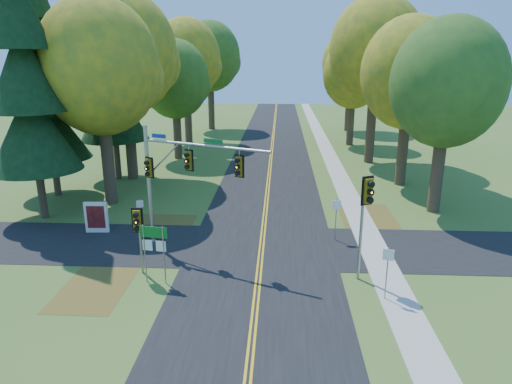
# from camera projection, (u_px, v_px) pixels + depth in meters

# --- Properties ---
(ground) EXTENTS (160.00, 160.00, 0.00)m
(ground) POSITION_uv_depth(u_px,v_px,m) (260.00, 262.00, 23.62)
(ground) COLOR #405E21
(ground) RESTS_ON ground
(road_main) EXTENTS (8.00, 160.00, 0.02)m
(road_main) POSITION_uv_depth(u_px,v_px,m) (260.00, 262.00, 23.62)
(road_main) COLOR black
(road_main) RESTS_ON ground
(road_cross) EXTENTS (60.00, 6.00, 0.02)m
(road_cross) POSITION_uv_depth(u_px,v_px,m) (262.00, 246.00, 25.53)
(road_cross) COLOR black
(road_cross) RESTS_ON ground
(centerline_left) EXTENTS (0.10, 160.00, 0.01)m
(centerline_left) POSITION_uv_depth(u_px,v_px,m) (258.00, 262.00, 23.62)
(centerline_left) COLOR gold
(centerline_left) RESTS_ON road_main
(centerline_right) EXTENTS (0.10, 160.00, 0.01)m
(centerline_right) POSITION_uv_depth(u_px,v_px,m) (262.00, 262.00, 23.61)
(centerline_right) COLOR gold
(centerline_right) RESTS_ON road_main
(sidewalk_east) EXTENTS (1.60, 160.00, 0.06)m
(sidewalk_east) POSITION_uv_depth(u_px,v_px,m) (381.00, 264.00, 23.29)
(sidewalk_east) COLOR #9E998E
(sidewalk_east) RESTS_ON ground
(leaf_patch_w_near) EXTENTS (4.00, 6.00, 0.00)m
(leaf_patch_w_near) POSITION_uv_depth(u_px,v_px,m) (157.00, 231.00, 27.78)
(leaf_patch_w_near) COLOR brown
(leaf_patch_w_near) RESTS_ON ground
(leaf_patch_e) EXTENTS (3.50, 8.00, 0.00)m
(leaf_patch_e) POSITION_uv_depth(u_px,v_px,m) (371.00, 224.00, 29.01)
(leaf_patch_e) COLOR brown
(leaf_patch_e) RESTS_ON ground
(leaf_patch_w_far) EXTENTS (3.00, 5.00, 0.00)m
(leaf_patch_w_far) POSITION_uv_depth(u_px,v_px,m) (96.00, 286.00, 21.14)
(leaf_patch_w_far) COLOR brown
(leaf_patch_w_far) RESTS_ON ground
(tree_w_a) EXTENTS (8.00, 8.00, 14.15)m
(tree_w_a) POSITION_uv_depth(u_px,v_px,m) (101.00, 68.00, 30.43)
(tree_w_a) COLOR #38281C
(tree_w_a) RESTS_ON ground
(tree_e_a) EXTENTS (7.20, 7.20, 12.73)m
(tree_e_a) POSITION_uv_depth(u_px,v_px,m) (448.00, 84.00, 28.96)
(tree_e_a) COLOR #38281C
(tree_e_a) RESTS_ON ground
(tree_w_b) EXTENTS (8.60, 8.60, 15.38)m
(tree_w_b) POSITION_uv_depth(u_px,v_px,m) (125.00, 54.00, 36.82)
(tree_w_b) COLOR #38281C
(tree_w_b) RESTS_ON ground
(tree_e_b) EXTENTS (7.60, 7.60, 13.33)m
(tree_e_b) POSITION_uv_depth(u_px,v_px,m) (410.00, 74.00, 35.39)
(tree_e_b) COLOR #38281C
(tree_e_b) RESTS_ON ground
(tree_w_c) EXTENTS (6.80, 6.80, 11.91)m
(tree_w_c) POSITION_uv_depth(u_px,v_px,m) (176.00, 80.00, 45.22)
(tree_w_c) COLOR #38281C
(tree_w_c) RESTS_ON ground
(tree_e_c) EXTENTS (8.80, 8.80, 15.79)m
(tree_e_c) POSITION_uv_depth(u_px,v_px,m) (377.00, 51.00, 42.69)
(tree_e_c) COLOR #38281C
(tree_e_c) RESTS_ON ground
(tree_w_d) EXTENTS (8.20, 8.20, 14.56)m
(tree_w_d) POSITION_uv_depth(u_px,v_px,m) (186.00, 60.00, 53.06)
(tree_w_d) COLOR #38281C
(tree_w_d) RESTS_ON ground
(tree_e_d) EXTENTS (7.00, 7.00, 12.32)m
(tree_e_d) POSITION_uv_depth(u_px,v_px,m) (354.00, 74.00, 52.20)
(tree_e_d) COLOR #38281C
(tree_e_d) RESTS_ON ground
(tree_w_e) EXTENTS (8.40, 8.40, 14.97)m
(tree_w_e) POSITION_uv_depth(u_px,v_px,m) (211.00, 57.00, 63.34)
(tree_w_e) COLOR #38281C
(tree_w_e) RESTS_ON ground
(tree_e_e) EXTENTS (7.80, 7.80, 13.74)m
(tree_e_e) POSITION_uv_depth(u_px,v_px,m) (351.00, 63.00, 62.11)
(tree_e_e) COLOR #38281C
(tree_e_e) RESTS_ON ground
(pine_a) EXTENTS (5.60, 5.60, 19.48)m
(pine_a) POSITION_uv_depth(u_px,v_px,m) (25.00, 74.00, 27.46)
(pine_a) COLOR #38281C
(pine_a) RESTS_ON ground
(pine_b) EXTENTS (5.60, 5.60, 17.31)m
(pine_b) POSITION_uv_depth(u_px,v_px,m) (44.00, 86.00, 32.62)
(pine_b) COLOR #38281C
(pine_b) RESTS_ON ground
(pine_c) EXTENTS (5.60, 5.60, 20.56)m
(pine_c) POSITION_uv_depth(u_px,v_px,m) (109.00, 63.00, 36.80)
(pine_c) COLOR #38281C
(pine_c) RESTS_ON ground
(traffic_mast) EXTENTS (6.91, 3.11, 6.76)m
(traffic_mast) POSITION_uv_depth(u_px,v_px,m) (176.00, 174.00, 23.74)
(traffic_mast) COLOR #94979C
(traffic_mast) RESTS_ON ground
(east_signal_pole) EXTENTS (0.56, 0.68, 5.16)m
(east_signal_pole) POSITION_uv_depth(u_px,v_px,m) (366.00, 203.00, 20.55)
(east_signal_pole) COLOR gray
(east_signal_pole) RESTS_ON ground
(ped_signal_pole) EXTENTS (0.55, 0.63, 3.44)m
(ped_signal_pole) POSITION_uv_depth(u_px,v_px,m) (138.00, 225.00, 21.55)
(ped_signal_pole) COLOR gray
(ped_signal_pole) RESTS_ON ground
(route_sign_cluster) EXTENTS (1.33, 0.25, 2.86)m
(route_sign_cluster) POSITION_uv_depth(u_px,v_px,m) (154.00, 242.00, 20.97)
(route_sign_cluster) COLOR gray
(route_sign_cluster) RESTS_ON ground
(info_kiosk) EXTENTS (1.39, 0.28, 1.91)m
(info_kiosk) POSITION_uv_depth(u_px,v_px,m) (96.00, 217.00, 27.33)
(info_kiosk) COLOR silver
(info_kiosk) RESTS_ON ground
(reg_sign_e_north) EXTENTS (0.48, 0.10, 2.51)m
(reg_sign_e_north) POSITION_uv_depth(u_px,v_px,m) (336.00, 212.00, 25.93)
(reg_sign_e_north) COLOR gray
(reg_sign_e_north) RESTS_ON ground
(reg_sign_e_south) EXTENTS (0.46, 0.20, 2.48)m
(reg_sign_e_south) POSITION_uv_depth(u_px,v_px,m) (388.00, 264.00, 19.51)
(reg_sign_e_south) COLOR gray
(reg_sign_e_south) RESTS_ON ground
(reg_sign_w) EXTENTS (0.40, 0.15, 2.14)m
(reg_sign_w) POSITION_uv_depth(u_px,v_px,m) (140.00, 210.00, 27.06)
(reg_sign_w) COLOR gray
(reg_sign_w) RESTS_ON ground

